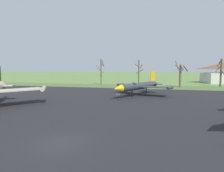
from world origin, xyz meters
TOP-DOWN VIEW (x-y plane):
  - ground_plane at (0.00, 0.00)m, footprint 600.00×600.00m
  - asphalt_apron at (0.00, 14.02)m, footprint 74.93×46.72m
  - grass_verge_strip at (0.00, 43.37)m, footprint 134.93×12.00m
  - jet_fighter_front_left at (3.19, 24.54)m, footprint 11.72×13.61m
  - info_placard_front_left at (0.29, 18.34)m, footprint 0.69×0.43m
  - bare_tree_far_left at (-11.81, 47.86)m, footprint 2.86×2.42m
  - bare_tree_left_of_center at (0.85, 49.78)m, footprint 2.93×2.99m
  - bare_tree_center at (13.36, 44.25)m, footprint 3.74×2.99m
  - bare_tree_right_of_center at (25.32, 49.13)m, footprint 2.45×2.47m

SIDE VIEW (x-z plane):
  - ground_plane at x=0.00m, z-range 0.00..0.00m
  - asphalt_apron at x=0.00m, z-range 0.00..0.05m
  - grass_verge_strip at x=0.00m, z-range 0.00..0.06m
  - info_placard_front_left at x=0.29m, z-range 0.18..1.29m
  - jet_fighter_front_left at x=3.19m, z-range -0.41..4.42m
  - bare_tree_center at x=13.36m, z-range 0.10..7.86m
  - bare_tree_left_of_center at x=0.85m, z-range 0.27..8.58m
  - bare_tree_right_of_center at x=25.32m, z-range 0.26..8.63m
  - bare_tree_far_left at x=-11.81m, z-range 0.39..9.24m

